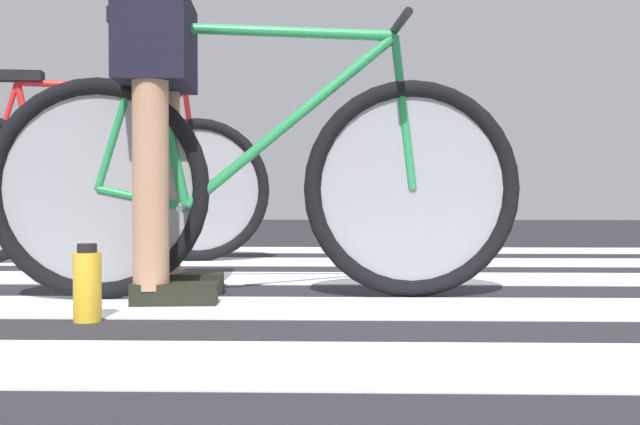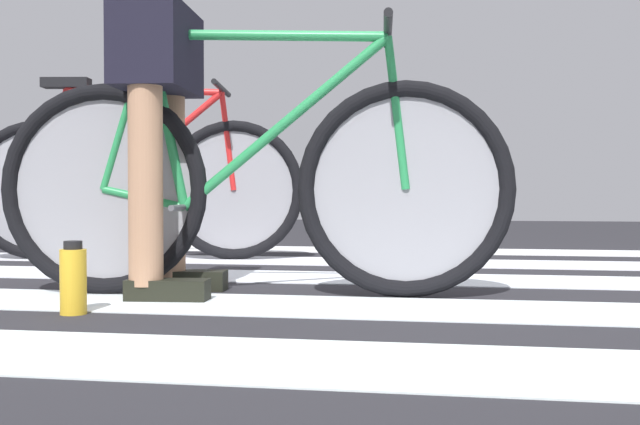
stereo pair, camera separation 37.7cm
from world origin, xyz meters
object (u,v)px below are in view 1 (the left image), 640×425
object	(u,v)px
bicycle_1_of_2	(256,181)
water_bottle	(87,285)
cyclist_1_of_2	(159,106)
bicycle_2_of_2	(91,184)

from	to	relation	value
bicycle_1_of_2	water_bottle	size ratio (longest dim) A/B	8.27
bicycle_1_of_2	cyclist_1_of_2	xyz separation A→B (m)	(-0.31, -0.03, 0.24)
bicycle_2_of_2	water_bottle	xyz separation A→B (m)	(0.54, -1.71, -0.29)
cyclist_1_of_2	water_bottle	distance (m)	0.69
bicycle_1_of_2	water_bottle	bearing A→B (deg)	-136.42
cyclist_1_of_2	bicycle_2_of_2	world-z (taller)	cyclist_1_of_2
bicycle_1_of_2	water_bottle	xyz separation A→B (m)	(-0.40, -0.46, -0.29)
cyclist_1_of_2	bicycle_2_of_2	bearing A→B (deg)	111.53
bicycle_1_of_2	bicycle_2_of_2	size ratio (longest dim) A/B	1.01
cyclist_1_of_2	bicycle_2_of_2	xyz separation A→B (m)	(-0.64, 1.28, -0.24)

